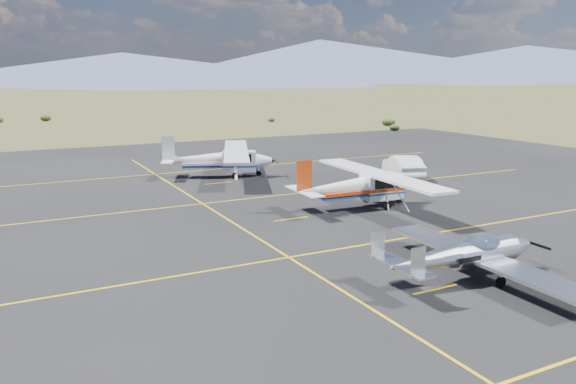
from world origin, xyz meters
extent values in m
plane|color=#383D1C|center=(0.00, 0.00, 0.00)|extent=(1600.00, 1600.00, 0.00)
cube|color=black|center=(0.00, 7.00, 0.00)|extent=(72.00, 72.00, 0.02)
cube|color=silver|center=(-0.61, -3.23, 0.76)|extent=(1.63, 9.14, 0.12)
ellipsoid|color=#99BFD8|center=(-0.61, -3.23, 1.25)|extent=(1.68, 0.98, 0.83)
cube|color=silver|center=(-4.36, -3.16, 1.04)|extent=(0.76, 3.05, 0.06)
cube|color=silver|center=(-4.53, -4.27, 1.50)|extent=(0.56, 0.07, 1.01)
cube|color=silver|center=(-4.49, -2.05, 1.50)|extent=(0.56, 0.07, 1.01)
cylinder|color=black|center=(1.01, -3.26, 0.18)|extent=(0.35, 0.10, 0.34)
cylinder|color=black|center=(-0.84, -4.44, 0.21)|extent=(0.41, 0.12, 0.41)
cylinder|color=black|center=(-0.79, -2.01, 0.21)|extent=(0.41, 0.12, 0.41)
cube|color=white|center=(3.04, 7.88, 1.11)|extent=(2.37, 1.32, 1.42)
cube|color=white|center=(2.83, 7.89, 1.85)|extent=(2.19, 11.63, 0.15)
cube|color=black|center=(3.04, 7.88, 1.41)|extent=(1.74, 1.33, 0.58)
cube|color=#B5370F|center=(1.67, 7.94, 1.01)|extent=(5.31, 1.48, 0.19)
cube|color=#B5370F|center=(-1.90, 8.12, 2.11)|extent=(0.90, 0.12, 1.68)
cube|color=white|center=(-1.90, 8.12, 1.27)|extent=(0.95, 3.40, 0.06)
cylinder|color=black|center=(4.40, 7.81, 0.20)|extent=(0.38, 0.12, 0.38)
cylinder|color=black|center=(2.67, 6.79, 0.24)|extent=(0.47, 0.16, 0.46)
cylinder|color=black|center=(2.78, 9.00, 0.24)|extent=(0.47, 0.16, 0.46)
cube|color=silver|center=(-0.69, 20.19, 1.15)|extent=(2.68, 2.04, 1.47)
cube|color=silver|center=(-0.89, 20.27, 1.91)|extent=(5.98, 11.73, 0.15)
cube|color=black|center=(-0.69, 20.19, 1.45)|extent=(2.09, 1.84, 0.60)
cube|color=silver|center=(-2.00, 20.71, 1.04)|extent=(5.52, 3.18, 0.20)
cube|color=silver|center=(-5.43, 22.08, 2.18)|extent=(0.89, 0.41, 1.74)
cube|color=silver|center=(-5.43, 22.08, 1.31)|extent=(2.04, 3.53, 0.07)
cylinder|color=black|center=(0.62, 19.67, 0.21)|extent=(0.40, 0.25, 0.39)
cylinder|color=black|center=(-1.41, 19.25, 0.25)|extent=(0.50, 0.31, 0.48)
cylinder|color=black|center=(-0.57, 21.37, 0.25)|extent=(0.50, 0.31, 0.48)
imported|color=white|center=(9.74, 14.28, 0.84)|extent=(3.44, 5.35, 1.67)
camera|label=1|loc=(-16.20, -17.70, 7.50)|focal=35.00mm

